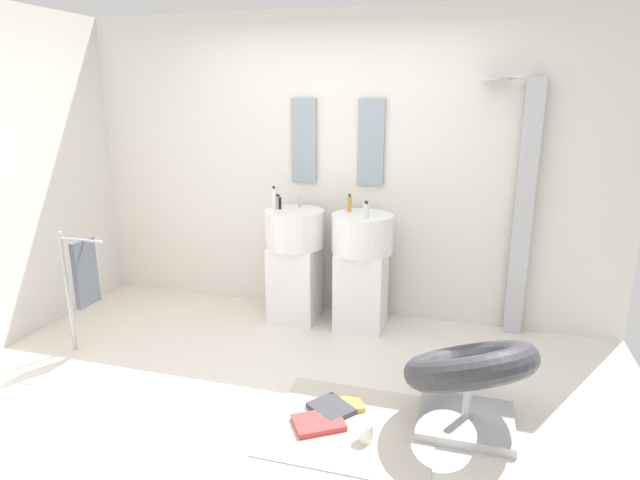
# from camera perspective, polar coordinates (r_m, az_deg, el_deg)

# --- Properties ---
(ground_plane) EXTENTS (4.80, 3.60, 0.04)m
(ground_plane) POSITION_cam_1_polar(r_m,az_deg,el_deg) (3.63, -4.92, -17.06)
(ground_plane) COLOR silver
(rear_partition) EXTENTS (4.80, 0.10, 2.60)m
(rear_partition) POSITION_cam_1_polar(r_m,az_deg,el_deg) (4.68, 2.01, 7.73)
(rear_partition) COLOR silver
(rear_partition) RESTS_ON ground_plane
(pedestal_sink_left) EXTENTS (0.51, 0.51, 1.08)m
(pedestal_sink_left) POSITION_cam_1_polar(r_m,az_deg,el_deg) (4.60, -2.71, -2.10)
(pedestal_sink_left) COLOR white
(pedestal_sink_left) RESTS_ON ground_plane
(pedestal_sink_right) EXTENTS (0.51, 0.51, 1.08)m
(pedestal_sink_right) POSITION_cam_1_polar(r_m,az_deg,el_deg) (4.45, 4.49, -2.73)
(pedestal_sink_right) COLOR white
(pedestal_sink_right) RESTS_ON ground_plane
(vanity_mirror_left) EXTENTS (0.22, 0.03, 0.71)m
(vanity_mirror_left) POSITION_cam_1_polar(r_m,az_deg,el_deg) (4.67, -1.75, 10.59)
(vanity_mirror_left) COLOR #8C9EA8
(vanity_mirror_right) EXTENTS (0.22, 0.03, 0.71)m
(vanity_mirror_right) POSITION_cam_1_polar(r_m,az_deg,el_deg) (4.52, 5.49, 10.37)
(vanity_mirror_right) COLOR #8C9EA8
(shower_column) EXTENTS (0.49, 0.24, 2.05)m
(shower_column) POSITION_cam_1_polar(r_m,az_deg,el_deg) (4.47, 20.86, 3.50)
(shower_column) COLOR #B7BABF
(shower_column) RESTS_ON ground_plane
(lounge_chair) EXTENTS (1.10, 1.10, 0.65)m
(lounge_chair) POSITION_cam_1_polar(r_m,az_deg,el_deg) (3.32, 15.74, -13.57)
(lounge_chair) COLOR #B7BABF
(lounge_chair) RESTS_ON ground_plane
(towel_rack) EXTENTS (0.37, 0.22, 0.95)m
(towel_rack) POSITION_cam_1_polar(r_m,az_deg,el_deg) (4.31, -24.13, -3.46)
(towel_rack) COLOR #B7BABF
(towel_rack) RESTS_ON ground_plane
(area_rug) EXTENTS (0.98, 0.86, 0.01)m
(area_rug) POSITION_cam_1_polar(r_m,az_deg,el_deg) (3.38, 3.52, -19.25)
(area_rug) COLOR beige
(area_rug) RESTS_ON ground_plane
(magazine_charcoal) EXTENTS (0.33, 0.32, 0.03)m
(magazine_charcoal) POSITION_cam_1_polar(r_m,az_deg,el_deg) (3.48, 1.20, -17.61)
(magazine_charcoal) COLOR #38383D
(magazine_charcoal) RESTS_ON area_rug
(magazine_red) EXTENTS (0.36, 0.34, 0.03)m
(magazine_red) POSITION_cam_1_polar(r_m,az_deg,el_deg) (3.36, -0.16, -19.00)
(magazine_red) COLOR #B73838
(magazine_red) RESTS_ON area_rug
(magazine_ochre) EXTENTS (0.31, 0.28, 0.03)m
(magazine_ochre) POSITION_cam_1_polar(r_m,az_deg,el_deg) (3.50, 2.31, -17.41)
(magazine_ochre) COLOR gold
(magazine_ochre) RESTS_ON area_rug
(coffee_mug) EXTENTS (0.09, 0.09, 0.11)m
(coffee_mug) POSITION_cam_1_polar(r_m,az_deg,el_deg) (3.23, 4.96, -19.85)
(coffee_mug) COLOR white
(coffee_mug) RESTS_ON area_rug
(soap_bottle_white) EXTENTS (0.04, 0.04, 0.20)m
(soap_bottle_white) POSITION_cam_1_polar(r_m,az_deg,el_deg) (4.52, -4.96, 4.45)
(soap_bottle_white) COLOR white
(soap_bottle_white) RESTS_ON pedestal_sink_left
(soap_bottle_clear) EXTENTS (0.05, 0.05, 0.14)m
(soap_bottle_clear) POSITION_cam_1_polar(r_m,az_deg,el_deg) (4.19, 4.98, 3.17)
(soap_bottle_clear) COLOR silver
(soap_bottle_clear) RESTS_ON pedestal_sink_right
(soap_bottle_black) EXTENTS (0.06, 0.06, 0.12)m
(soap_bottle_black) POSITION_cam_1_polar(r_m,az_deg,el_deg) (4.55, -4.52, 4.02)
(soap_bottle_black) COLOR black
(soap_bottle_black) RESTS_ON pedestal_sink_left
(soap_bottle_amber) EXTENTS (0.04, 0.04, 0.15)m
(soap_bottle_amber) POSITION_cam_1_polar(r_m,az_deg,el_deg) (4.42, 3.17, 3.92)
(soap_bottle_amber) COLOR #C68C38
(soap_bottle_amber) RESTS_ON pedestal_sink_right
(soap_bottle_grey) EXTENTS (0.05, 0.05, 0.13)m
(soap_bottle_grey) POSITION_cam_1_polar(r_m,az_deg,el_deg) (4.54, -4.64, 4.05)
(soap_bottle_grey) COLOR #99999E
(soap_bottle_grey) RESTS_ON pedestal_sink_left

